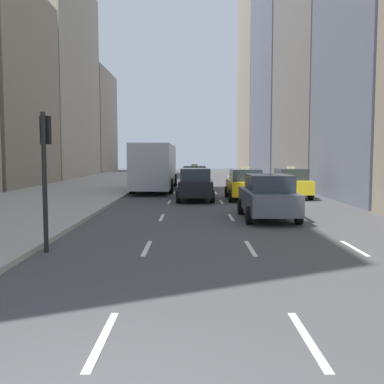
{
  "coord_description": "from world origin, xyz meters",
  "views": [
    {
      "loc": [
        1.02,
        -3.93,
        2.51
      ],
      "look_at": [
        1.0,
        11.41,
        1.25
      ],
      "focal_mm": 42.0,
      "sensor_mm": 36.0,
      "label": 1
    }
  ],
  "objects_px": {
    "taxi_second": "(245,184)",
    "city_bus": "(156,165)",
    "sedan_black_near": "(196,184)",
    "taxi_third": "(291,183)",
    "sedan_silver_behind": "(268,196)",
    "taxi_lead": "(195,177)",
    "traffic_light_pole": "(46,159)"
  },
  "relations": [
    {
      "from": "taxi_second",
      "to": "city_bus",
      "type": "relative_size",
      "value": 0.38
    },
    {
      "from": "sedan_black_near",
      "to": "taxi_third",
      "type": "bearing_deg",
      "value": 14.05
    },
    {
      "from": "sedan_silver_behind",
      "to": "taxi_second",
      "type": "bearing_deg",
      "value": 90.0
    },
    {
      "from": "taxi_third",
      "to": "sedan_silver_behind",
      "type": "relative_size",
      "value": 0.95
    },
    {
      "from": "taxi_lead",
      "to": "sedan_black_near",
      "type": "bearing_deg",
      "value": -90.0
    },
    {
      "from": "taxi_second",
      "to": "sedan_black_near",
      "type": "relative_size",
      "value": 0.9
    },
    {
      "from": "traffic_light_pole",
      "to": "taxi_third",
      "type": "bearing_deg",
      "value": 57.24
    },
    {
      "from": "taxi_lead",
      "to": "sedan_silver_behind",
      "type": "relative_size",
      "value": 0.95
    },
    {
      "from": "taxi_lead",
      "to": "sedan_silver_behind",
      "type": "distance_m",
      "value": 15.65
    },
    {
      "from": "taxi_second",
      "to": "taxi_third",
      "type": "xyz_separation_m",
      "value": [
        2.8,
        1.12,
        0.0
      ]
    },
    {
      "from": "taxi_third",
      "to": "sedan_silver_behind",
      "type": "bearing_deg",
      "value": -107.57
    },
    {
      "from": "taxi_third",
      "to": "traffic_light_pole",
      "type": "bearing_deg",
      "value": -122.76
    },
    {
      "from": "taxi_second",
      "to": "traffic_light_pole",
      "type": "bearing_deg",
      "value": -116.19
    },
    {
      "from": "sedan_silver_behind",
      "to": "city_bus",
      "type": "height_order",
      "value": "city_bus"
    },
    {
      "from": "sedan_black_near",
      "to": "city_bus",
      "type": "xyz_separation_m",
      "value": [
        -2.81,
        7.47,
        0.88
      ]
    },
    {
      "from": "taxi_third",
      "to": "traffic_light_pole",
      "type": "height_order",
      "value": "traffic_light_pole"
    },
    {
      "from": "city_bus",
      "to": "sedan_black_near",
      "type": "bearing_deg",
      "value": -69.36
    },
    {
      "from": "city_bus",
      "to": "traffic_light_pole",
      "type": "bearing_deg",
      "value": -93.12
    },
    {
      "from": "taxi_lead",
      "to": "taxi_second",
      "type": "distance_m",
      "value": 8.17
    },
    {
      "from": "taxi_third",
      "to": "city_bus",
      "type": "xyz_separation_m",
      "value": [
        -8.41,
        6.07,
        0.91
      ]
    },
    {
      "from": "taxi_third",
      "to": "sedan_silver_behind",
      "type": "distance_m",
      "value": 9.28
    },
    {
      "from": "taxi_third",
      "to": "traffic_light_pole",
      "type": "distance_m",
      "value": 17.71
    },
    {
      "from": "taxi_lead",
      "to": "city_bus",
      "type": "height_order",
      "value": "city_bus"
    },
    {
      "from": "taxi_second",
      "to": "sedan_silver_behind",
      "type": "distance_m",
      "value": 7.73
    },
    {
      "from": "traffic_light_pole",
      "to": "sedan_silver_behind",
      "type": "bearing_deg",
      "value": 41.62
    },
    {
      "from": "taxi_second",
      "to": "city_bus",
      "type": "height_order",
      "value": "city_bus"
    },
    {
      "from": "sedan_black_near",
      "to": "city_bus",
      "type": "height_order",
      "value": "city_bus"
    },
    {
      "from": "taxi_second",
      "to": "taxi_third",
      "type": "relative_size",
      "value": 1.0
    },
    {
      "from": "taxi_second",
      "to": "taxi_third",
      "type": "distance_m",
      "value": 3.01
    },
    {
      "from": "sedan_silver_behind",
      "to": "traffic_light_pole",
      "type": "distance_m",
      "value": 9.16
    },
    {
      "from": "sedan_black_near",
      "to": "sedan_silver_behind",
      "type": "bearing_deg",
      "value": -69.38
    },
    {
      "from": "sedan_black_near",
      "to": "sedan_silver_behind",
      "type": "xyz_separation_m",
      "value": [
        2.8,
        -7.44,
        -0.01
      ]
    }
  ]
}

